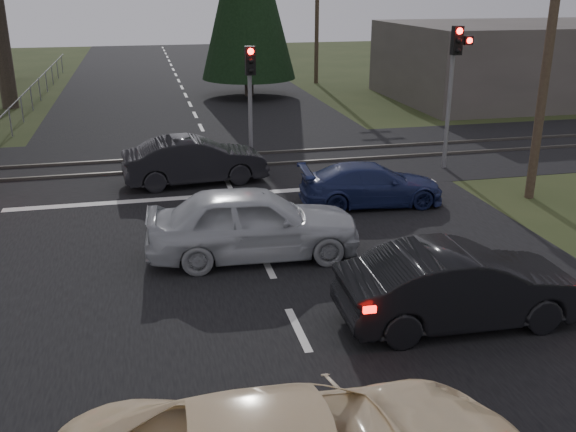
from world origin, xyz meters
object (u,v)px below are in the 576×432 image
object	(u,v)px
dark_hatchback	(461,286)
utility_pole_mid	(317,5)
utility_pole_near	(551,32)
silver_car	(253,223)
dark_car_far	(195,161)
blue_sedan	(371,185)
traffic_signal_center	(250,87)
traffic_signal_right	(455,70)

from	to	relation	value
dark_hatchback	utility_pole_mid	bearing A→B (deg)	-8.82
utility_pole_near	silver_car	bearing A→B (deg)	-164.09
utility_pole_mid	dark_hatchback	xyz separation A→B (m)	(-5.54, -30.38, -3.98)
dark_car_far	silver_car	bearing A→B (deg)	-177.80
utility_pole_mid	blue_sedan	bearing A→B (deg)	-101.50
traffic_signal_center	dark_hatchback	bearing A→B (deg)	-79.92
traffic_signal_center	blue_sedan	distance (m)	5.50
traffic_signal_right	utility_pole_near	size ratio (longest dim) A/B	0.52
traffic_signal_right	traffic_signal_center	distance (m)	6.68
utility_pole_mid	silver_car	size ratio (longest dim) A/B	1.86
blue_sedan	traffic_signal_right	bearing A→B (deg)	-47.71
traffic_signal_right	utility_pole_mid	bearing A→B (deg)	87.34
utility_pole_near	blue_sedan	world-z (taller)	utility_pole_near
traffic_signal_right	blue_sedan	xyz separation A→B (m)	(-3.84, -3.04, -2.72)
dark_hatchback	utility_pole_near	bearing A→B (deg)	-39.45
utility_pole_near	dark_hatchback	bearing A→B (deg)	-130.96
silver_car	blue_sedan	world-z (taller)	silver_car
utility_pole_near	blue_sedan	distance (m)	6.35
blue_sedan	traffic_signal_center	bearing A→B (deg)	36.45
silver_car	dark_car_far	xyz separation A→B (m)	(-0.78, 6.15, -0.10)
dark_car_far	utility_pole_mid	bearing A→B (deg)	-30.02
traffic_signal_center	dark_hatchback	size ratio (longest dim) A/B	0.91
traffic_signal_right	blue_sedan	bearing A→B (deg)	-141.65
traffic_signal_center	silver_car	size ratio (longest dim) A/B	0.85
dark_hatchback	dark_car_far	xyz separation A→B (m)	(-3.94, 10.05, -0.01)
traffic_signal_center	dark_car_far	xyz separation A→B (m)	(-1.98, -1.00, -2.08)
utility_pole_near	dark_car_far	bearing A→B (deg)	158.82
silver_car	dark_hatchback	bearing A→B (deg)	-137.62
silver_car	traffic_signal_right	bearing A→B (deg)	-49.15
blue_sedan	dark_car_far	world-z (taller)	dark_car_far
traffic_signal_center	utility_pole_near	size ratio (longest dim) A/B	0.46
utility_pole_mid	silver_car	xyz separation A→B (m)	(-8.70, -26.48, -3.90)
blue_sedan	utility_pole_near	bearing A→B (deg)	-91.22
blue_sedan	dark_car_far	distance (m)	5.70
utility_pole_mid	dark_car_far	size ratio (longest dim) A/B	2.03
traffic_signal_center	utility_pole_near	distance (m)	9.05
silver_car	blue_sedan	size ratio (longest dim) A/B	1.19
utility_pole_mid	dark_hatchback	distance (m)	31.13
utility_pole_near	silver_car	world-z (taller)	utility_pole_near
traffic_signal_center	utility_pole_mid	world-z (taller)	utility_pole_mid
utility_pole_mid	blue_sedan	size ratio (longest dim) A/B	2.21
utility_pole_near	silver_car	distance (m)	9.85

